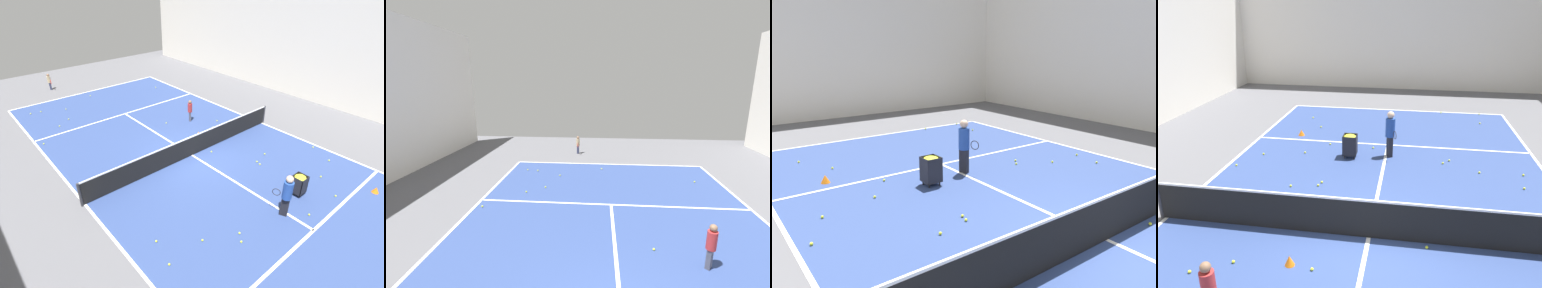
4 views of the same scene
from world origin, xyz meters
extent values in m
plane|color=#5B5B60|center=(0.00, 0.00, 0.00)|extent=(36.33, 36.33, 0.00)
cube|color=navy|center=(0.00, 0.00, 0.00)|extent=(10.33, 22.28, 0.00)
cube|color=white|center=(0.00, -11.14, 0.01)|extent=(10.33, 0.10, 0.00)
cube|color=white|center=(-5.17, 0.00, 0.01)|extent=(0.10, 22.28, 0.00)
cube|color=white|center=(5.17, 0.00, 0.01)|extent=(0.10, 22.28, 0.00)
cube|color=white|center=(0.00, -6.13, 0.01)|extent=(10.33, 0.10, 0.00)
cube|color=white|center=(0.00, 6.13, 0.01)|extent=(10.33, 0.10, 0.00)
cube|color=white|center=(0.00, 0.00, 0.01)|extent=(0.10, 12.25, 0.00)
cube|color=silver|center=(-10.27, 0.00, 3.90)|extent=(0.15, 32.63, 7.79)
cylinder|color=#2D2D33|center=(-5.27, 0.00, 0.50)|extent=(0.10, 0.10, 1.00)
cylinder|color=#2D2D33|center=(5.27, 0.00, 0.50)|extent=(0.10, 0.10, 1.00)
cube|color=black|center=(0.00, 0.00, 0.49)|extent=(10.43, 0.03, 0.93)
cube|color=white|center=(0.00, 0.00, 0.98)|extent=(10.43, 0.04, 0.05)
cube|color=#2D3351|center=(1.87, -13.30, 0.26)|extent=(0.13, 0.20, 0.52)
cylinder|color=tan|center=(1.87, -13.30, 0.75)|extent=(0.26, 0.26, 0.46)
sphere|color=#846047|center=(1.87, -13.30, 1.07)|extent=(0.17, 0.17, 0.17)
torus|color=#B22D2D|center=(1.86, -13.01, 0.63)|extent=(0.06, 0.28, 0.28)
cube|color=black|center=(0.13, 5.02, 0.37)|extent=(0.25, 0.30, 0.74)
cylinder|color=#234799|center=(0.13, 5.02, 1.07)|extent=(0.43, 0.43, 0.66)
sphere|color=beige|center=(0.13, 5.02, 1.53)|extent=(0.25, 0.25, 0.25)
torus|color=black|center=(0.30, 4.72, 0.91)|extent=(0.13, 0.27, 0.28)
cube|color=#4C4C56|center=(-2.32, -2.86, 0.28)|extent=(0.22, 0.23, 0.55)
cylinder|color=#B22D2D|center=(-2.32, -2.86, 0.80)|extent=(0.35, 0.35, 0.49)
sphere|color=#846047|center=(-2.32, -2.86, 1.14)|extent=(0.18, 0.18, 0.18)
cube|color=black|center=(-1.24, 4.72, 0.12)|extent=(0.47, 0.47, 0.02)
cube|color=black|center=(-1.24, 4.49, 0.47)|extent=(0.47, 0.02, 0.69)
cube|color=black|center=(-1.24, 4.94, 0.47)|extent=(0.47, 0.02, 0.69)
cube|color=black|center=(-1.46, 4.72, 0.47)|extent=(0.02, 0.47, 0.69)
cube|color=black|center=(-1.01, 4.72, 0.47)|extent=(0.02, 0.47, 0.69)
ellipsoid|color=yellow|center=(-1.24, 4.72, 0.76)|extent=(0.43, 0.43, 0.16)
cylinder|color=black|center=(-1.40, 4.55, 0.06)|extent=(0.05, 0.05, 0.12)
cylinder|color=black|center=(-1.07, 4.55, 0.06)|extent=(0.05, 0.05, 0.12)
cylinder|color=black|center=(-1.40, 4.88, 0.06)|extent=(0.05, 0.05, 0.12)
cylinder|color=black|center=(-1.07, 4.88, 0.06)|extent=(0.05, 0.05, 0.12)
cone|color=orange|center=(-3.58, 6.64, 0.12)|extent=(0.26, 0.26, 0.24)
cone|color=orange|center=(-1.51, -1.23, 0.12)|extent=(0.21, 0.21, 0.23)
sphere|color=yellow|center=(-2.59, 2.17, 0.04)|extent=(0.07, 0.07, 0.07)
sphere|color=yellow|center=(3.07, 4.06, 0.04)|extent=(0.07, 0.07, 0.07)
sphere|color=yellow|center=(4.41, 4.09, 0.04)|extent=(0.07, 0.07, 0.07)
sphere|color=yellow|center=(3.57, -6.96, 0.04)|extent=(0.07, 0.07, 0.07)
sphere|color=yellow|center=(1.96, 4.63, 0.04)|extent=(0.07, 0.07, 0.07)
sphere|color=yellow|center=(4.28, -9.73, 0.04)|extent=(0.07, 0.07, 0.07)
sphere|color=yellow|center=(-0.86, 0.41, 0.04)|extent=(0.07, 0.07, 0.07)
sphere|color=yellow|center=(2.19, 4.90, 0.04)|extent=(0.07, 0.07, 0.07)
sphere|color=yellow|center=(-2.90, 4.78, 0.04)|extent=(0.07, 0.07, 0.07)
sphere|color=yellow|center=(2.85, -7.51, 0.04)|extent=(0.07, 0.07, 0.07)
sphere|color=yellow|center=(2.43, -9.04, 0.04)|extent=(0.07, 0.07, 0.07)
sphere|color=yellow|center=(-4.02, -8.71, 0.04)|extent=(0.07, 0.07, 0.07)
sphere|color=yellow|center=(-3.43, -1.80, 0.04)|extent=(0.07, 0.07, 0.07)
sphere|color=yellow|center=(0.33, -10.20, 0.04)|extent=(0.07, 0.07, 0.07)
sphere|color=yellow|center=(-0.52, 5.65, 0.04)|extent=(0.07, 0.07, 0.07)
sphere|color=yellow|center=(1.32, -0.19, 0.04)|extent=(0.07, 0.07, 0.07)
sphere|color=yellow|center=(4.86, -5.52, 0.04)|extent=(0.07, 0.07, 0.07)
sphere|color=yellow|center=(-4.85, 3.31, 0.04)|extent=(0.07, 0.07, 0.07)
sphere|color=yellow|center=(3.71, -9.66, 0.04)|extent=(0.07, 0.07, 0.07)
sphere|color=yellow|center=(-1.74, 2.56, 0.04)|extent=(0.07, 0.07, 0.07)
sphere|color=yellow|center=(-1.08, -3.45, 0.04)|extent=(0.07, 0.07, 0.07)
sphere|color=yellow|center=(-4.33, 4.39, 0.04)|extent=(0.07, 0.07, 0.07)
sphere|color=yellow|center=(-2.18, 5.77, 0.04)|extent=(0.07, 0.07, 0.07)
sphere|color=yellow|center=(-1.80, 2.34, 0.04)|extent=(0.07, 0.07, 0.07)
sphere|color=yellow|center=(-1.00, -1.32, 0.04)|extent=(0.07, 0.07, 0.07)
sphere|color=yellow|center=(-2.69, -1.37, 0.04)|extent=(0.07, 0.07, 0.07)
sphere|color=yellow|center=(4.20, 3.14, 0.04)|extent=(0.07, 0.07, 0.07)
camera|label=1|loc=(7.66, 8.86, 7.39)|focal=28.00mm
camera|label=2|loc=(0.53, 3.00, 4.62)|focal=24.00mm
camera|label=3|loc=(-6.34, -3.75, 3.81)|focal=35.00mm
camera|label=4|loc=(0.80, -7.31, 5.13)|focal=35.00mm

